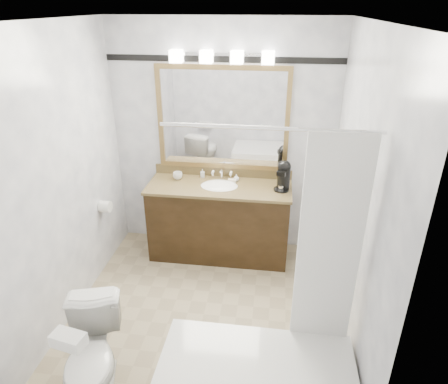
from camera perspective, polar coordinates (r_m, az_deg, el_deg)
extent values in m
cube|color=tan|center=(3.87, -2.92, -17.09)|extent=(2.40, 2.60, 0.01)
cube|color=white|center=(2.85, -4.13, 23.35)|extent=(2.40, 2.60, 0.01)
cube|color=white|center=(4.35, -0.16, 7.29)|extent=(2.40, 0.01, 2.50)
cube|color=white|center=(2.09, -10.43, -15.49)|extent=(2.40, 0.01, 2.50)
cube|color=white|center=(3.58, -22.75, 1.07)|extent=(0.01, 2.60, 2.50)
cube|color=white|center=(3.17, 18.51, -1.32)|extent=(0.01, 2.60, 2.50)
cube|color=black|center=(4.43, -0.67, -4.26)|extent=(1.50, 0.55, 0.82)
cube|color=#9B8149|center=(4.24, -0.69, 0.74)|extent=(1.53, 0.58, 0.03)
cube|color=#9B8149|center=(4.46, -0.19, 2.94)|extent=(1.53, 0.03, 0.10)
ellipsoid|color=white|center=(4.24, -0.69, 0.55)|extent=(0.44, 0.34, 0.14)
cube|color=olive|center=(4.15, -0.23, 17.40)|extent=(1.40, 0.04, 0.05)
cube|color=olive|center=(4.42, -0.20, 3.81)|extent=(1.40, 0.04, 0.05)
cube|color=olive|center=(4.40, -9.10, 10.57)|extent=(0.05, 0.04, 1.00)
cube|color=olive|center=(4.22, 9.04, 9.94)|extent=(0.05, 0.04, 1.00)
cube|color=white|center=(4.26, -0.20, 10.41)|extent=(1.30, 0.01, 1.00)
cube|color=silver|center=(4.13, -0.25, 19.10)|extent=(0.90, 0.05, 0.03)
cube|color=white|center=(4.17, -6.83, 18.72)|extent=(0.12, 0.12, 0.12)
cube|color=white|center=(4.10, -2.54, 18.76)|extent=(0.12, 0.12, 0.12)
cube|color=white|center=(4.06, 1.86, 18.70)|extent=(0.12, 0.12, 0.12)
cube|color=white|center=(4.04, 6.33, 18.54)|extent=(0.12, 0.12, 0.12)
cube|color=black|center=(4.16, -0.20, 18.45)|extent=(2.40, 0.01, 0.06)
cylinder|color=silver|center=(2.35, 6.53, 9.03)|extent=(1.30, 0.02, 0.02)
cube|color=white|center=(2.69, 14.76, -7.70)|extent=(0.40, 0.04, 1.55)
cylinder|color=white|center=(4.30, -16.60, -2.00)|extent=(0.11, 0.12, 0.12)
imported|color=white|center=(3.17, -18.28, -21.60)|extent=(0.56, 0.76, 0.69)
cube|color=white|center=(2.78, -21.33, -19.08)|extent=(0.23, 0.15, 0.08)
cylinder|color=black|center=(4.16, 8.18, 0.36)|extent=(0.16, 0.16, 0.02)
cylinder|color=black|center=(4.16, 8.51, 2.09)|extent=(0.13, 0.13, 0.23)
sphere|color=black|center=(4.12, 8.61, 3.57)|extent=(0.14, 0.14, 0.14)
cube|color=black|center=(4.07, 8.27, 2.71)|extent=(0.11, 0.11, 0.04)
cylinder|color=silver|center=(4.14, 8.13, 0.60)|extent=(0.05, 0.05, 0.05)
imported|color=white|center=(4.40, -6.63, 2.33)|extent=(0.13, 0.13, 0.08)
imported|color=white|center=(4.43, -3.09, 2.69)|extent=(0.05, 0.05, 0.10)
imported|color=white|center=(4.33, 1.77, 2.05)|extent=(0.06, 0.06, 0.08)
cube|color=beige|center=(4.32, 1.16, 1.65)|extent=(0.09, 0.06, 0.03)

